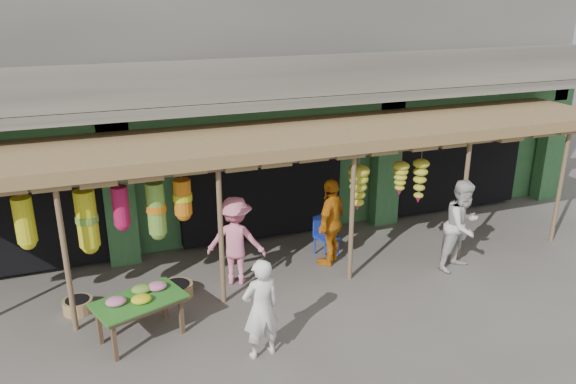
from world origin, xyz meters
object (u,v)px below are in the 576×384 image
object	(u,v)px
flower_table	(139,301)
person_vendor	(331,222)
person_right	(462,225)
person_front	(261,309)
person_shopper	(236,241)
blue_chair	(324,233)

from	to	relation	value
flower_table	person_vendor	world-z (taller)	person_vendor
flower_table	person_right	distance (m)	6.25
person_vendor	person_front	bearing A→B (deg)	5.65
person_vendor	person_shopper	bearing A→B (deg)	-38.52
person_shopper	blue_chair	bearing A→B (deg)	-140.72
person_right	person_shopper	bearing A→B (deg)	147.48
flower_table	person_right	bearing A→B (deg)	-17.43
person_front	person_vendor	bearing A→B (deg)	-140.12
person_right	person_shopper	distance (m)	4.44
blue_chair	person_right	world-z (taller)	person_right
person_right	person_vendor	size ratio (longest dim) A/B	1.02
person_right	person_shopper	size ratio (longest dim) A/B	1.07
blue_chair	person_vendor	world-z (taller)	person_vendor
blue_chair	person_front	world-z (taller)	person_front
flower_table	person_shopper	size ratio (longest dim) A/B	0.91
blue_chair	person_right	xyz separation A→B (m)	(2.27, -1.53, 0.44)
person_vendor	person_shopper	size ratio (longest dim) A/B	1.05
blue_chair	person_shopper	distance (m)	2.16
flower_table	person_front	distance (m)	2.00
person_shopper	person_vendor	bearing A→B (deg)	-152.13
blue_chair	person_right	bearing A→B (deg)	-48.52
person_front	person_shopper	distance (m)	2.37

